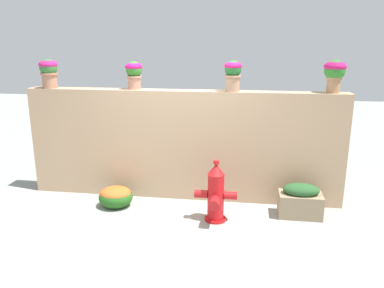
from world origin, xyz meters
name	(u,v)px	position (x,y,z in m)	size (l,w,h in m)	color
ground_plane	(171,223)	(0.00, 0.00, 0.00)	(24.00, 24.00, 0.00)	gray
stone_wall	(183,145)	(0.00, 0.97, 0.86)	(4.90, 0.28, 1.71)	tan
potted_plant_0	(49,70)	(-2.11, 0.95, 1.99)	(0.28, 0.28, 0.45)	#AB7358
potted_plant_1	(134,72)	(-0.75, 1.00, 1.97)	(0.26, 0.26, 0.42)	#B0735D
potted_plant_2	(233,73)	(0.75, 0.94, 1.99)	(0.26, 0.26, 0.45)	tan
potted_plant_3	(335,72)	(2.18, 0.99, 2.01)	(0.31, 0.31, 0.46)	#AB7B53
fire_hydrant	(216,194)	(0.59, 0.18, 0.39)	(0.59, 0.47, 0.88)	red
flower_bush_left	(116,196)	(-0.94, 0.43, 0.16)	(0.52, 0.46, 0.32)	#245A1C
planter_box	(300,201)	(1.78, 0.49, 0.23)	(0.60, 0.35, 0.49)	#8F795B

